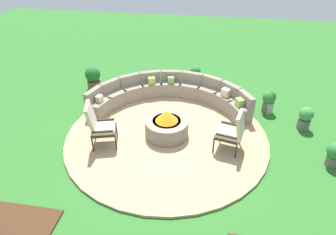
{
  "coord_description": "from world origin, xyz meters",
  "views": [
    {
      "loc": [
        1.03,
        -6.02,
        4.6
      ],
      "look_at": [
        0.0,
        0.2,
        0.45
      ],
      "focal_mm": 31.68,
      "sensor_mm": 36.0,
      "label": 1
    }
  ],
  "objects_px": {
    "lounge_chair_front_left": "(99,125)",
    "lounge_chair_front_right": "(233,131)",
    "fire_pit": "(167,126)",
    "potted_plant_3": "(305,118)",
    "potted_plant_2": "(269,101)",
    "potted_plant_4": "(269,101)",
    "potted_plant_1": "(335,153)",
    "potted_plant_0": "(93,77)",
    "potted_plant_5": "(195,74)",
    "curved_stone_bench": "(170,94)"
  },
  "relations": [
    {
      "from": "fire_pit",
      "to": "curved_stone_bench",
      "type": "relative_size",
      "value": 0.24
    },
    {
      "from": "potted_plant_5",
      "to": "fire_pit",
      "type": "bearing_deg",
      "value": -97.97
    },
    {
      "from": "potted_plant_1",
      "to": "lounge_chair_front_left",
      "type": "bearing_deg",
      "value": -178.07
    },
    {
      "from": "lounge_chair_front_right",
      "to": "potted_plant_4",
      "type": "bearing_deg",
      "value": -15.64
    },
    {
      "from": "fire_pit",
      "to": "curved_stone_bench",
      "type": "distance_m",
      "value": 1.59
    },
    {
      "from": "fire_pit",
      "to": "potted_plant_2",
      "type": "bearing_deg",
      "value": 31.47
    },
    {
      "from": "potted_plant_2",
      "to": "potted_plant_3",
      "type": "distance_m",
      "value": 1.09
    },
    {
      "from": "lounge_chair_front_right",
      "to": "potted_plant_2",
      "type": "height_order",
      "value": "lounge_chair_front_right"
    },
    {
      "from": "potted_plant_0",
      "to": "potted_plant_1",
      "type": "relative_size",
      "value": 1.23
    },
    {
      "from": "lounge_chair_front_right",
      "to": "potted_plant_4",
      "type": "xyz_separation_m",
      "value": [
        1.07,
        1.96,
        -0.23
      ]
    },
    {
      "from": "potted_plant_1",
      "to": "potted_plant_3",
      "type": "bearing_deg",
      "value": 103.4
    },
    {
      "from": "potted_plant_5",
      "to": "lounge_chair_front_left",
      "type": "bearing_deg",
      "value": -117.18
    },
    {
      "from": "potted_plant_2",
      "to": "lounge_chair_front_left",
      "type": "bearing_deg",
      "value": -151.43
    },
    {
      "from": "lounge_chair_front_left",
      "to": "potted_plant_1",
      "type": "relative_size",
      "value": 1.91
    },
    {
      "from": "potted_plant_2",
      "to": "potted_plant_1",
      "type": "bearing_deg",
      "value": -60.87
    },
    {
      "from": "potted_plant_3",
      "to": "potted_plant_5",
      "type": "xyz_separation_m",
      "value": [
        -3.08,
        2.21,
        0.01
      ]
    },
    {
      "from": "potted_plant_0",
      "to": "potted_plant_3",
      "type": "height_order",
      "value": "potted_plant_0"
    },
    {
      "from": "lounge_chair_front_right",
      "to": "lounge_chair_front_left",
      "type": "bearing_deg",
      "value": 108.69
    },
    {
      "from": "curved_stone_bench",
      "to": "fire_pit",
      "type": "bearing_deg",
      "value": -84.34
    },
    {
      "from": "potted_plant_1",
      "to": "fire_pit",
      "type": "bearing_deg",
      "value": 173.2
    },
    {
      "from": "lounge_chair_front_left",
      "to": "potted_plant_3",
      "type": "relative_size",
      "value": 1.8
    },
    {
      "from": "lounge_chair_front_left",
      "to": "lounge_chair_front_right",
      "type": "distance_m",
      "value": 3.12
    },
    {
      "from": "lounge_chair_front_left",
      "to": "potted_plant_3",
      "type": "height_order",
      "value": "lounge_chair_front_left"
    },
    {
      "from": "lounge_chair_front_right",
      "to": "potted_plant_0",
      "type": "height_order",
      "value": "lounge_chair_front_right"
    },
    {
      "from": "fire_pit",
      "to": "potted_plant_3",
      "type": "height_order",
      "value": "fire_pit"
    },
    {
      "from": "curved_stone_bench",
      "to": "potted_plant_3",
      "type": "bearing_deg",
      "value": -9.81
    },
    {
      "from": "curved_stone_bench",
      "to": "potted_plant_1",
      "type": "height_order",
      "value": "curved_stone_bench"
    },
    {
      "from": "potted_plant_0",
      "to": "potted_plant_4",
      "type": "bearing_deg",
      "value": -6.42
    },
    {
      "from": "fire_pit",
      "to": "lounge_chair_front_right",
      "type": "relative_size",
      "value": 1.06
    },
    {
      "from": "curved_stone_bench",
      "to": "potted_plant_1",
      "type": "xyz_separation_m",
      "value": [
        4.01,
        -2.04,
        -0.02
      ]
    },
    {
      "from": "potted_plant_2",
      "to": "potted_plant_3",
      "type": "bearing_deg",
      "value": -39.79
    },
    {
      "from": "potted_plant_5",
      "to": "potted_plant_1",
      "type": "bearing_deg",
      "value": -46.68
    },
    {
      "from": "lounge_chair_front_left",
      "to": "potted_plant_5",
      "type": "bearing_deg",
      "value": 137.02
    },
    {
      "from": "potted_plant_0",
      "to": "potted_plant_3",
      "type": "xyz_separation_m",
      "value": [
        6.34,
        -1.31,
        -0.05
      ]
    },
    {
      "from": "lounge_chair_front_left",
      "to": "potted_plant_4",
      "type": "height_order",
      "value": "lounge_chair_front_left"
    },
    {
      "from": "potted_plant_1",
      "to": "potted_plant_2",
      "type": "xyz_separation_m",
      "value": [
        -1.17,
        2.1,
        0.02
      ]
    },
    {
      "from": "lounge_chair_front_right",
      "to": "potted_plant_2",
      "type": "xyz_separation_m",
      "value": [
        1.09,
        1.97,
        -0.24
      ]
    },
    {
      "from": "potted_plant_4",
      "to": "curved_stone_bench",
      "type": "bearing_deg",
      "value": -178.81
    },
    {
      "from": "curved_stone_bench",
      "to": "potted_plant_5",
      "type": "height_order",
      "value": "curved_stone_bench"
    },
    {
      "from": "lounge_chair_front_left",
      "to": "lounge_chair_front_right",
      "type": "relative_size",
      "value": 1.11
    },
    {
      "from": "lounge_chair_front_left",
      "to": "potted_plant_0",
      "type": "bearing_deg",
      "value": -171.44
    },
    {
      "from": "curved_stone_bench",
      "to": "potted_plant_3",
      "type": "distance_m",
      "value": 3.73
    },
    {
      "from": "curved_stone_bench",
      "to": "potted_plant_5",
      "type": "bearing_deg",
      "value": 69.2
    },
    {
      "from": "curved_stone_bench",
      "to": "potted_plant_0",
      "type": "bearing_deg",
      "value": 165.77
    },
    {
      "from": "potted_plant_4",
      "to": "potted_plant_5",
      "type": "distance_m",
      "value": 2.69
    },
    {
      "from": "potted_plant_3",
      "to": "potted_plant_4",
      "type": "xyz_separation_m",
      "value": [
        -0.86,
        0.69,
        0.03
      ]
    },
    {
      "from": "fire_pit",
      "to": "potted_plant_3",
      "type": "relative_size",
      "value": 1.71
    },
    {
      "from": "lounge_chair_front_left",
      "to": "potted_plant_2",
      "type": "bearing_deg",
      "value": 102.78
    },
    {
      "from": "potted_plant_1",
      "to": "curved_stone_bench",
      "type": "bearing_deg",
      "value": 153.03
    },
    {
      "from": "potted_plant_2",
      "to": "potted_plant_5",
      "type": "relative_size",
      "value": 1.09
    }
  ]
}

